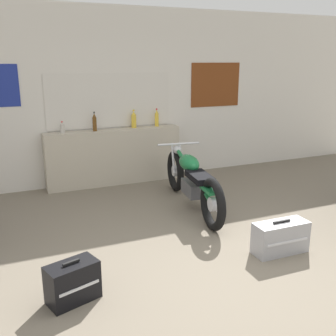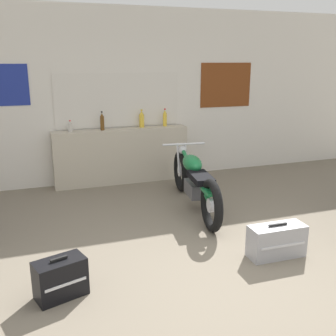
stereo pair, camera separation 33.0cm
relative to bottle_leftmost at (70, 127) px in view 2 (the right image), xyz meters
name	(u,v)px [view 2 (the right image)]	position (x,y,z in m)	size (l,w,h in m)	color
ground_plane	(226,286)	(0.99, -3.39, -0.98)	(24.00, 24.00, 0.00)	#706656
wall_back	(129,96)	(0.98, 0.18, 0.42)	(10.00, 0.07, 2.80)	silver
sill_counter	(122,156)	(0.80, 0.00, -0.53)	(2.20, 0.28, 0.90)	#B7AD99
bottle_leftmost	(70,127)	(0.00, 0.00, 0.00)	(0.07, 0.07, 0.18)	#B7B2A8
bottle_left_center	(102,122)	(0.50, -0.01, 0.05)	(0.06, 0.06, 0.30)	#5B3814
bottle_center	(142,119)	(1.16, 0.05, 0.05)	(0.08, 0.08, 0.30)	gold
bottle_right_center	(165,118)	(1.56, 0.04, 0.05)	(0.07, 0.07, 0.30)	gold
motorcycle_green	(194,181)	(1.47, -1.49, -0.59)	(0.64, 2.15, 0.79)	black
hard_case_black	(60,278)	(-0.43, -3.06, -0.81)	(0.48, 0.35, 0.37)	black
hard_case_silver	(277,241)	(1.75, -3.04, -0.81)	(0.60, 0.25, 0.36)	#9E9EA3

